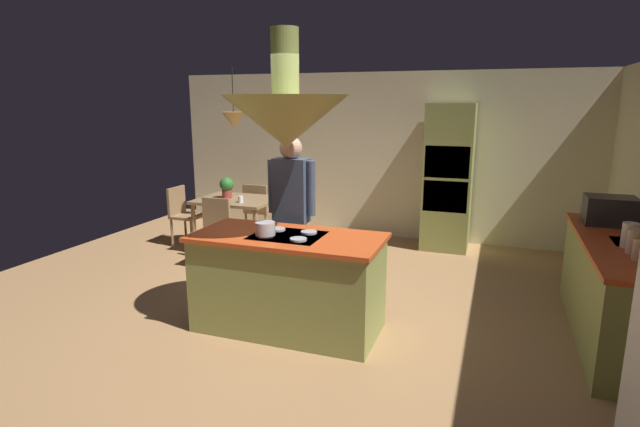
# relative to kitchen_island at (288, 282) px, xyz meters

# --- Properties ---
(ground) EXTENTS (8.16, 8.16, 0.00)m
(ground) POSITION_rel_kitchen_island_xyz_m (0.00, 0.20, -0.46)
(ground) COLOR #AD7F51
(wall_back) EXTENTS (6.80, 0.10, 2.55)m
(wall_back) POSITION_rel_kitchen_island_xyz_m (0.00, 3.65, 0.81)
(wall_back) COLOR beige
(wall_back) RESTS_ON ground
(kitchen_island) EXTENTS (1.75, 0.84, 0.94)m
(kitchen_island) POSITION_rel_kitchen_island_xyz_m (0.00, 0.00, 0.00)
(kitchen_island) COLOR #8C934C
(kitchen_island) RESTS_ON ground
(counter_run_right) EXTENTS (0.73, 2.25, 0.92)m
(counter_run_right) POSITION_rel_kitchen_island_xyz_m (2.84, 0.80, 0.01)
(counter_run_right) COLOR #8C934C
(counter_run_right) RESTS_ON ground
(oven_tower) EXTENTS (0.66, 0.62, 2.09)m
(oven_tower) POSITION_rel_kitchen_island_xyz_m (1.10, 3.24, 0.58)
(oven_tower) COLOR #8C934C
(oven_tower) RESTS_ON ground
(dining_table) EXTENTS (1.08, 0.88, 0.76)m
(dining_table) POSITION_rel_kitchen_island_xyz_m (-1.70, 2.10, 0.20)
(dining_table) COLOR #92714D
(dining_table) RESTS_ON ground
(person_at_island) EXTENTS (0.53, 0.23, 1.76)m
(person_at_island) POSITION_rel_kitchen_island_xyz_m (-0.25, 0.69, 0.56)
(person_at_island) COLOR tan
(person_at_island) RESTS_ON ground
(range_hood) EXTENTS (1.10, 1.10, 1.00)m
(range_hood) POSITION_rel_kitchen_island_xyz_m (0.00, -0.00, 1.51)
(range_hood) COLOR #8C934C
(pendant_light_over_table) EXTENTS (0.32, 0.32, 0.82)m
(pendant_light_over_table) POSITION_rel_kitchen_island_xyz_m (-1.70, 2.10, 1.40)
(pendant_light_over_table) COLOR #E0B266
(chair_facing_island) EXTENTS (0.40, 0.40, 0.87)m
(chair_facing_island) POSITION_rel_kitchen_island_xyz_m (-1.70, 1.44, 0.04)
(chair_facing_island) COLOR #92714D
(chair_facing_island) RESTS_ON ground
(chair_by_back_wall) EXTENTS (0.40, 0.40, 0.87)m
(chair_by_back_wall) POSITION_rel_kitchen_island_xyz_m (-1.70, 2.76, 0.04)
(chair_by_back_wall) COLOR #92714D
(chair_by_back_wall) RESTS_ON ground
(chair_at_corner) EXTENTS (0.40, 0.40, 0.87)m
(chair_at_corner) POSITION_rel_kitchen_island_xyz_m (-2.62, 2.10, 0.04)
(chair_at_corner) COLOR #92714D
(chair_at_corner) RESTS_ON ground
(potted_plant_on_table) EXTENTS (0.20, 0.20, 0.30)m
(potted_plant_on_table) POSITION_rel_kitchen_island_xyz_m (-1.85, 2.09, 0.47)
(potted_plant_on_table) COLOR #99382D
(potted_plant_on_table) RESTS_ON dining_table
(cup_on_table) EXTENTS (0.07, 0.07, 0.09)m
(cup_on_table) POSITION_rel_kitchen_island_xyz_m (-1.52, 1.88, 0.34)
(cup_on_table) COLOR white
(cup_on_table) RESTS_ON dining_table
(canister_flour) EXTENTS (0.11, 0.11, 0.16)m
(canister_flour) POSITION_rel_kitchen_island_xyz_m (2.84, 0.25, 0.53)
(canister_flour) COLOR #E0B78C
(canister_flour) RESTS_ON counter_run_right
(canister_sugar) EXTENTS (0.12, 0.12, 0.19)m
(canister_sugar) POSITION_rel_kitchen_island_xyz_m (2.84, 0.43, 0.55)
(canister_sugar) COLOR #E0B78C
(canister_sugar) RESTS_ON counter_run_right
(canister_tea) EXTENTS (0.12, 0.12, 0.21)m
(canister_tea) POSITION_rel_kitchen_island_xyz_m (2.84, 0.61, 0.56)
(canister_tea) COLOR silver
(canister_tea) RESTS_ON counter_run_right
(microwave_on_counter) EXTENTS (0.46, 0.36, 0.28)m
(microwave_on_counter) POSITION_rel_kitchen_island_xyz_m (2.84, 1.46, 0.59)
(microwave_on_counter) COLOR #232326
(microwave_on_counter) RESTS_ON counter_run_right
(cooking_pot_on_cooktop) EXTENTS (0.18, 0.18, 0.12)m
(cooking_pot_on_cooktop) POSITION_rel_kitchen_island_xyz_m (-0.16, -0.13, 0.53)
(cooking_pot_on_cooktop) COLOR #B2B2B7
(cooking_pot_on_cooktop) RESTS_ON kitchen_island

